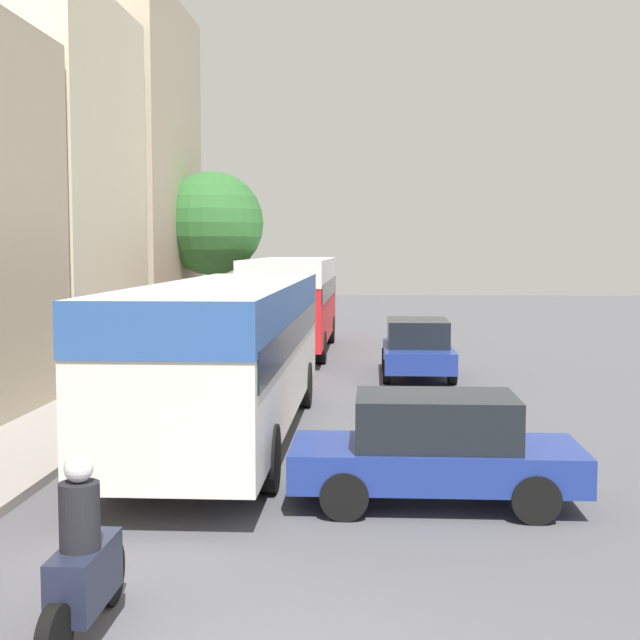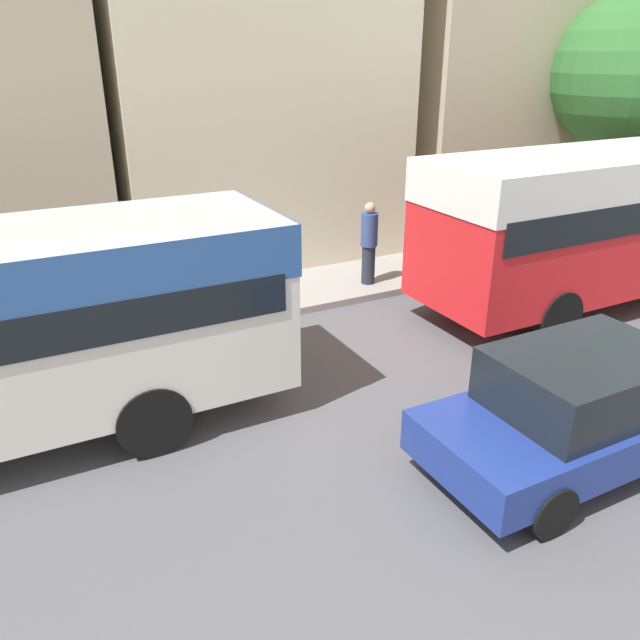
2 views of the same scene
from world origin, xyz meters
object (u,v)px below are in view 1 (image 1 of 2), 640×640
(car_far_curb, at_px, (436,448))
(pedestrian_near_curb, at_px, (181,332))
(bus_lead, at_px, (229,338))
(car_crossing, at_px, (417,347))
(motorcycle_behind_lead, at_px, (83,567))
(bus_following, at_px, (293,292))

(car_far_curb, xyz_separation_m, pedestrian_near_curb, (-6.37, 13.17, 0.31))
(bus_lead, bearing_deg, car_crossing, 65.05)
(motorcycle_behind_lead, xyz_separation_m, car_crossing, (3.81, 16.66, 0.13))
(bus_lead, xyz_separation_m, pedestrian_near_curb, (-2.90, 9.25, -0.80))
(motorcycle_behind_lead, relative_size, car_crossing, 0.53)
(bus_following, height_order, car_crossing, bus_following)
(car_crossing, bearing_deg, car_far_curb, -91.69)
(bus_lead, xyz_separation_m, bus_following, (-0.08, 13.84, 0.15))
(bus_following, distance_m, motorcycle_behind_lead, 22.29)
(car_far_curb, bearing_deg, bus_following, 11.33)
(bus_lead, relative_size, car_far_curb, 2.84)
(bus_lead, xyz_separation_m, motorcycle_behind_lead, (0.03, -8.42, -1.21))
(bus_lead, bearing_deg, bus_following, 90.34)
(car_crossing, bearing_deg, bus_lead, -114.95)
(pedestrian_near_curb, bearing_deg, car_crossing, -8.48)
(car_far_curb, relative_size, pedestrian_near_curb, 2.16)
(car_far_curb, bearing_deg, motorcycle_behind_lead, 142.49)
(pedestrian_near_curb, bearing_deg, car_far_curb, -64.18)
(bus_lead, distance_m, pedestrian_near_curb, 9.73)
(bus_lead, bearing_deg, car_far_curb, -48.44)
(motorcycle_behind_lead, distance_m, car_crossing, 17.09)
(car_crossing, bearing_deg, pedestrian_near_curb, 171.52)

